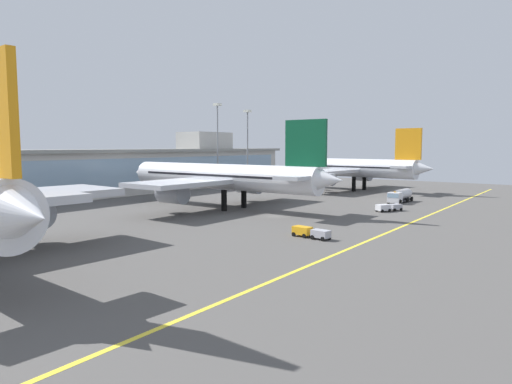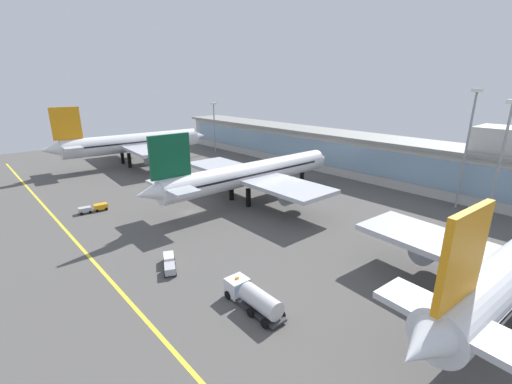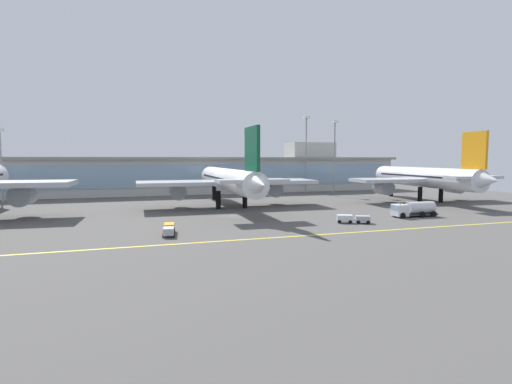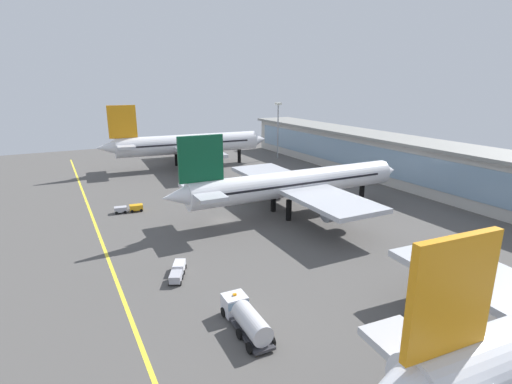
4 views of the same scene
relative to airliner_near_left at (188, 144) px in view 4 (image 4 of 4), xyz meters
The scene contains 9 objects.
ground_plane 51.87m from the airliner_near_left, 11.47° to the right, with size 200.54×200.54×0.00m, color #514F4C.
taxiway_centreline_stripe 60.20m from the airliner_near_left, 32.61° to the right, with size 160.43×0.50×0.01m, color yellow.
terminal_building 67.96m from the airliner_near_left, 39.71° to the left, with size 146.24×14.00×16.86m.
airliner_near_left is the anchor object (origin of this frame).
airliner_near_right 53.33m from the airliner_near_left, ahead, with size 41.16×53.65×17.06m.
fuel_tanker_truck 86.22m from the airliner_near_left, 14.47° to the right, with size 9.13×3.19×2.90m.
baggage_tug_near 72.76m from the airliner_near_left, 19.72° to the right, with size 5.70×3.88×1.40m.
service_truck_far 44.87m from the airliner_near_left, 34.40° to the right, with size 2.35×5.74×1.40m.
apron_light_mast_west 32.56m from the airliner_near_left, 89.47° to the left, with size 1.80×1.80×18.90m.
Camera 4 is at (66.41, -27.60, 26.07)m, focal length 27.62 mm.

